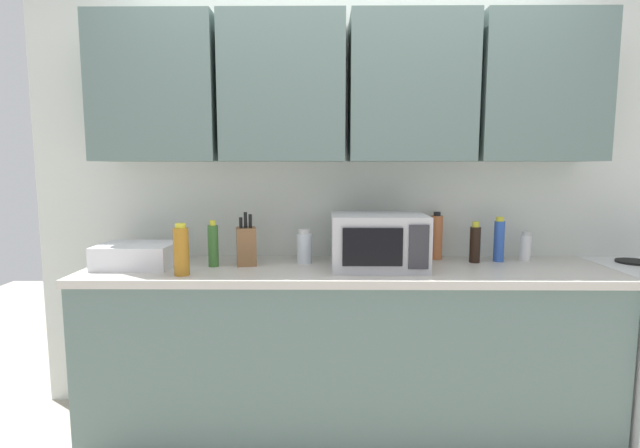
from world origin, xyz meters
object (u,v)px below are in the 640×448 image
(microwave, at_px, (378,241))
(bottle_blue_cleaner, at_px, (499,240))
(bottle_soy_dark, at_px, (475,244))
(bottle_clear_tall, at_px, (304,247))
(bottle_amber_vinegar, at_px, (181,251))
(bottle_green_oil, at_px, (213,245))
(dish_rack, at_px, (137,255))
(knife_block, at_px, (246,246))
(bottle_white_jar, at_px, (525,247))
(bottle_spice_jar, at_px, (436,237))

(microwave, relative_size, bottle_blue_cleaner, 1.94)
(bottle_soy_dark, relative_size, bottle_clear_tall, 1.20)
(microwave, distance_m, bottle_amber_vinegar, 0.98)
(microwave, relative_size, bottle_green_oil, 1.97)
(bottle_blue_cleaner, bearing_deg, dish_rack, -175.52)
(knife_block, height_order, bottle_green_oil, knife_block)
(microwave, distance_m, bottle_blue_cleaner, 0.71)
(dish_rack, height_order, bottle_soy_dark, bottle_soy_dark)
(bottle_blue_cleaner, relative_size, bottle_green_oil, 1.02)
(bottle_white_jar, bearing_deg, bottle_green_oil, -173.95)
(bottle_amber_vinegar, relative_size, bottle_white_jar, 1.56)
(bottle_amber_vinegar, relative_size, bottle_green_oil, 1.04)
(bottle_amber_vinegar, xyz_separation_m, bottle_green_oil, (0.11, 0.20, -0.01))
(knife_block, bearing_deg, microwave, -5.59)
(bottle_soy_dark, relative_size, bottle_green_oil, 0.92)
(dish_rack, distance_m, bottle_clear_tall, 0.88)
(bottle_clear_tall, xyz_separation_m, bottle_green_oil, (-0.47, -0.09, 0.02))
(dish_rack, bearing_deg, bottle_blue_cleaner, 4.48)
(dish_rack, bearing_deg, microwave, -0.89)
(knife_block, distance_m, bottle_white_jar, 1.55)
(microwave, xyz_separation_m, bottle_amber_vinegar, (-0.97, -0.18, -0.02))
(bottle_spice_jar, relative_size, bottle_blue_cleaner, 1.08)
(microwave, xyz_separation_m, bottle_soy_dark, (0.54, 0.14, -0.04))
(bottle_blue_cleaner, bearing_deg, bottle_clear_tall, -177.01)
(bottle_clear_tall, xyz_separation_m, bottle_spice_jar, (0.74, 0.12, 0.04))
(microwave, height_order, dish_rack, microwave)
(dish_rack, xyz_separation_m, bottle_clear_tall, (0.87, 0.10, 0.03))
(microwave, distance_m, bottle_white_jar, 0.87)
(bottle_blue_cleaner, distance_m, bottle_white_jar, 0.17)
(microwave, bearing_deg, bottle_spice_jar, 33.91)
(dish_rack, bearing_deg, knife_block, 4.88)
(bottle_amber_vinegar, xyz_separation_m, bottle_white_jar, (1.81, 0.38, -0.04))
(bottle_clear_tall, relative_size, bottle_white_jar, 1.15)
(bottle_amber_vinegar, bearing_deg, bottle_spice_jar, 17.52)
(bottle_amber_vinegar, distance_m, bottle_spice_jar, 1.39)
(microwave, height_order, bottle_green_oil, microwave)
(dish_rack, height_order, bottle_green_oil, bottle_green_oil)
(dish_rack, distance_m, bottle_amber_vinegar, 0.36)
(microwave, height_order, bottle_blue_cleaner, microwave)
(microwave, bearing_deg, bottle_clear_tall, 163.34)
(microwave, bearing_deg, bottle_blue_cleaner, 14.11)
(dish_rack, xyz_separation_m, bottle_amber_vinegar, (0.30, -0.20, 0.06))
(bottle_amber_vinegar, bearing_deg, bottle_clear_tall, 26.95)
(bottle_blue_cleaner, bearing_deg, knife_block, -175.68)
(bottle_amber_vinegar, distance_m, bottle_clear_tall, 0.65)
(bottle_clear_tall, bearing_deg, bottle_amber_vinegar, -153.05)
(dish_rack, height_order, bottle_blue_cleaner, bottle_blue_cleaner)
(knife_block, bearing_deg, dish_rack, -175.12)
(microwave, distance_m, dish_rack, 1.27)
(knife_block, relative_size, bottle_soy_dark, 1.26)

